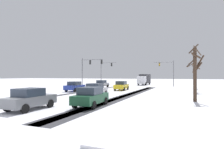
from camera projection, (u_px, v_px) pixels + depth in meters
name	position (u px, v px, depth m)	size (l,w,h in m)	color
wheel_track_left_lane	(127.00, 94.00, 25.53)	(0.96, 34.48, 0.01)	#38383D
wheel_track_right_lane	(129.00, 94.00, 25.43)	(0.90, 34.48, 0.01)	#38383D
wheel_track_center	(77.00, 93.00, 28.45)	(1.07, 34.48, 0.01)	#38383D
wheel_track_oncoming	(133.00, 95.00, 25.21)	(1.13, 34.48, 0.01)	#38383D
sidewalk_kerb_right	(172.00, 97.00, 21.85)	(4.00, 34.48, 0.12)	white
traffic_signal_far_right	(168.00, 69.00, 48.12)	(5.11, 0.60, 6.50)	slate
traffic_signal_far_left	(105.00, 69.00, 50.39)	(4.61, 0.39, 6.50)	slate
traffic_signal_near_left	(89.00, 67.00, 41.01)	(5.07, 0.47, 6.50)	slate
car_silver_lead	(102.00, 84.00, 40.51)	(1.97, 4.17, 1.62)	#B7BABF
car_yellow_cab_second	(121.00, 86.00, 33.06)	(1.96, 4.16, 1.62)	yellow
car_blue_third	(75.00, 86.00, 30.77)	(1.88, 4.13, 1.62)	#233899
car_white_fourth	(95.00, 90.00, 23.18)	(1.92, 4.14, 1.62)	silver
car_dark_green_fifth	(91.00, 97.00, 15.57)	(2.00, 4.19, 1.62)	#194C2D
car_grey_sixth	(30.00, 99.00, 14.07)	(1.84, 4.10, 1.62)	slate
box_truck_delivery	(144.00, 79.00, 52.66)	(2.51, 7.48, 3.02)	silver
bare_tree_sidewalk_near	(195.00, 72.00, 18.49)	(1.71, 1.48, 5.82)	#423023
bare_tree_sidewalk_mid	(195.00, 68.00, 29.90)	(2.10, 2.12, 7.37)	#4C3828
bare_tree_sidewalk_far	(196.00, 75.00, 36.66)	(1.21, 1.28, 5.31)	#423023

